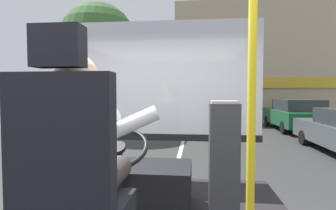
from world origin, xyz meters
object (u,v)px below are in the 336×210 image
(steering_console, at_px, (131,185))
(driver_seat, at_px, (72,192))
(handrail_pole, at_px, (251,111))
(parked_car_black, at_px, (258,108))
(parked_car_green, at_px, (296,114))
(bus_driver, at_px, (82,149))
(fare_box, at_px, (224,163))

(steering_console, bearing_deg, driver_seat, -90.00)
(handrail_pole, bearing_deg, parked_car_black, 77.12)
(handrail_pole, bearing_deg, parked_car_green, 69.21)
(driver_seat, relative_size, handrail_pole, 0.70)
(bus_driver, relative_size, parked_car_green, 0.18)
(steering_console, bearing_deg, fare_box, -15.10)
(handrail_pole, distance_m, parked_car_green, 12.29)
(parked_car_green, bearing_deg, parked_car_black, 93.89)
(parked_car_green, bearing_deg, bus_driver, -114.34)
(fare_box, bearing_deg, driver_seat, -130.80)
(driver_seat, height_order, fare_box, driver_seat)
(driver_seat, height_order, handrail_pole, handrail_pole)
(parked_car_black, bearing_deg, parked_car_green, -86.11)
(handrail_pole, relative_size, parked_car_green, 0.46)
(bus_driver, height_order, handrail_pole, handrail_pole)
(bus_driver, distance_m, parked_car_green, 12.72)
(driver_seat, relative_size, fare_box, 1.36)
(fare_box, xyz_separation_m, parked_car_green, (4.42, 10.74, -0.47))
(fare_box, height_order, parked_car_green, fare_box)
(parked_car_green, height_order, parked_car_black, parked_car_green)
(bus_driver, xyz_separation_m, parked_car_green, (5.23, 11.57, -0.74))
(bus_driver, height_order, steering_console, bus_driver)
(fare_box, bearing_deg, bus_driver, -134.57)
(driver_seat, distance_m, bus_driver, 0.22)
(handrail_pole, relative_size, fare_box, 1.94)
(bus_driver, distance_m, handrail_pole, 0.91)
(parked_car_green, bearing_deg, steering_console, -116.44)
(fare_box, bearing_deg, parked_car_green, 67.65)
(driver_seat, bearing_deg, steering_console, 90.00)
(bus_driver, bearing_deg, steering_console, 90.00)
(driver_seat, distance_m, parked_car_black, 18.18)
(handrail_pole, bearing_deg, bus_driver, -172.83)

